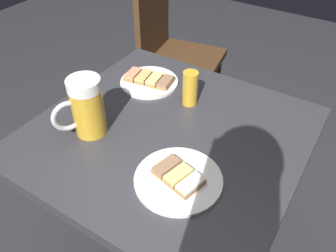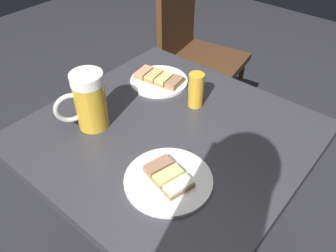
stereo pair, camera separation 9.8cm
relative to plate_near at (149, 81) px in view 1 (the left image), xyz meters
name	(u,v)px [view 1 (the left image)]	position (x,y,z in m)	size (l,w,h in m)	color
cafe_table	(168,170)	(-0.18, -0.19, -0.18)	(0.73, 0.75, 0.76)	black
plate_near	(149,81)	(0.00, 0.00, 0.00)	(0.20, 0.20, 0.03)	white
plate_far	(178,179)	(-0.32, -0.31, 0.00)	(0.22, 0.22, 0.03)	white
beer_mug	(86,107)	(-0.30, 0.00, 0.08)	(0.14, 0.10, 0.17)	gold
beer_glass_small	(190,88)	(-0.02, -0.17, 0.05)	(0.05, 0.05, 0.11)	gold
cafe_chair	(172,50)	(0.59, 0.27, -0.22)	(0.44, 0.44, 0.92)	#472D19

